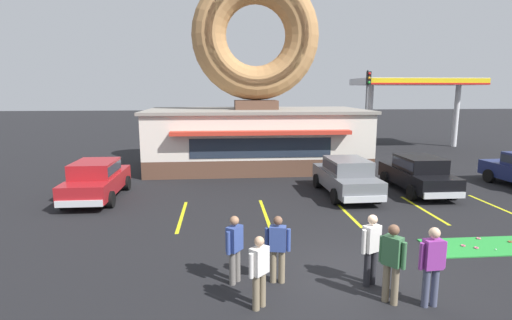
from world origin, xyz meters
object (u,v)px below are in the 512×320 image
Objects in this scene: pedestrian_blue_sweater_man at (432,263)px; pedestrian_hooded_kid at (235,246)px; car_red at (96,178)px; pedestrian_leather_jacket_man at (371,246)px; pedestrian_clipboard_woman at (259,269)px; pedestrian_beanie_man at (278,246)px; pedestrian_crossing_woman at (392,260)px; trash_bin at (148,168)px; traffic_light_pole at (367,100)px; car_grey at (346,175)px; car_black at (418,173)px; golf_ball at (496,249)px.

pedestrian_blue_sweater_man is 4.24m from pedestrian_hooded_kid.
pedestrian_leather_jacket_man is (8.50, -8.18, 0.07)m from car_red.
pedestrian_clipboard_woman is 1.20m from pedestrian_beanie_man.
pedestrian_beanie_man is at bearing -50.88° from car_red.
car_red is 2.81× the size of pedestrian_hooded_kid.
pedestrian_blue_sweater_man is 3.29m from pedestrian_beanie_man.
pedestrian_hooded_kid reaches higher than pedestrian_clipboard_woman.
pedestrian_crossing_woman is 1.78× the size of trash_bin.
car_grey is at bearing -113.78° from traffic_light_pole.
pedestrian_crossing_woman reaches higher than car_grey.
car_black is 9.64m from pedestrian_leather_jacket_man.
traffic_light_pole is at bearing 27.04° from trash_bin.
pedestrian_leather_jacket_man is at bearing -8.52° from pedestrian_beanie_man.
pedestrian_beanie_man is (0.53, 1.07, 0.04)m from pedestrian_clipboard_woman.
golf_ball is 6.73m from car_grey.
pedestrian_leather_jacket_man is (-0.90, 1.01, -0.02)m from pedestrian_blue_sweater_man.
pedestrian_blue_sweater_man is 3.55m from pedestrian_clipboard_woman.
pedestrian_hooded_kid is at bearing 175.89° from pedestrian_beanie_man.
pedestrian_crossing_woman is 21.28m from traffic_light_pole.
golf_ball is at bearing 30.10° from pedestrian_crossing_woman.
pedestrian_leather_jacket_man reaches higher than pedestrian_clipboard_woman.
pedestrian_clipboard_woman is at bearing -131.62° from car_black.
golf_ball is 0.03× the size of pedestrian_beanie_man.
pedestrian_crossing_woman is at bearing -80.25° from pedestrian_leather_jacket_man.
pedestrian_beanie_man is at bearing -118.14° from car_grey.
golf_ball is 18.17m from traffic_light_pole.
trash_bin reaches higher than golf_ball.
car_grey is at bearing -1.83° from car_red.
pedestrian_blue_sweater_man is at bearing -4.10° from pedestrian_clipboard_woman.
golf_ball is 0.03× the size of pedestrian_clipboard_woman.
pedestrian_hooded_kid is 1.23m from pedestrian_clipboard_woman.
traffic_light_pole is (5.00, 11.34, 2.84)m from car_grey.
pedestrian_hooded_kid is (5.40, -7.79, 0.03)m from car_red.
pedestrian_crossing_woman reaches higher than pedestrian_leather_jacket_man.
pedestrian_beanie_man is at bearing -4.11° from pedestrian_hooded_kid.
car_grey and car_red have the same top height.
pedestrian_crossing_woman is (-1.78, -8.64, 0.09)m from car_grey.
car_red is 10.13m from pedestrian_beanie_man.
golf_ball is 0.02× the size of pedestrian_blue_sweater_man.
car_black is 12.95m from trash_bin.
traffic_light_pole reaches higher than trash_bin.
golf_ball is 0.02× the size of pedestrian_leather_jacket_man.
car_red is 12.46m from pedestrian_crossing_woman.
car_red is at bearing 136.12° from pedestrian_leather_jacket_man.
pedestrian_crossing_woman is (-5.09, -8.90, 0.09)m from car_black.
pedestrian_hooded_kid is 1.67× the size of trash_bin.
pedestrian_leather_jacket_man is 0.97× the size of pedestrian_crossing_woman.
pedestrian_beanie_man reaches higher than pedestrian_clipboard_woman.
pedestrian_leather_jacket_man reaches higher than car_grey.
pedestrian_blue_sweater_man is 1.11× the size of pedestrian_clipboard_woman.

